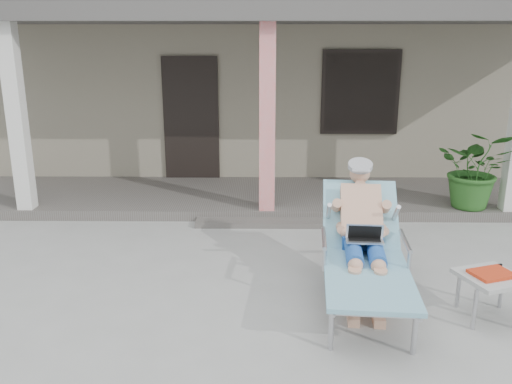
{
  "coord_description": "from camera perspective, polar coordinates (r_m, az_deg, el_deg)",
  "views": [
    {
      "loc": [
        -0.07,
        -5.37,
        2.57
      ],
      "look_at": [
        -0.14,
        0.6,
        0.85
      ],
      "focal_mm": 38.0,
      "sensor_mm": 36.0,
      "label": 1
    }
  ],
  "objects": [
    {
      "name": "porch_overhang",
      "position": [
        8.31,
        1.19,
        17.59
      ],
      "size": [
        10.0,
        2.3,
        2.85
      ],
      "color": "silver",
      "rests_on": "porch_deck"
    },
    {
      "name": "lounger",
      "position": [
        5.46,
        11.4,
        -2.69
      ],
      "size": [
        0.96,
        2.15,
        1.37
      ],
      "rotation": [
        0.0,
        0.0,
        -0.09
      ],
      "color": "#B7B7BC",
      "rests_on": "ground"
    },
    {
      "name": "side_table",
      "position": [
        5.54,
        23.5,
        -8.42
      ],
      "size": [
        0.67,
        0.67,
        0.47
      ],
      "rotation": [
        0.0,
        0.0,
        0.34
      ],
      "color": "#A7A8A3",
      "rests_on": "ground"
    },
    {
      "name": "porch_step",
      "position": [
        7.65,
        1.14,
        -3.26
      ],
      "size": [
        2.0,
        0.3,
        0.07
      ],
      "primitive_type": "cube",
      "color": "#605B56",
      "rests_on": "ground"
    },
    {
      "name": "house",
      "position": [
        11.9,
        1.01,
        11.72
      ],
      "size": [
        10.4,
        5.4,
        3.3
      ],
      "color": "gray",
      "rests_on": "ground"
    },
    {
      "name": "potted_palm",
      "position": [
        8.43,
        22.16,
        2.24
      ],
      "size": [
        1.32,
        1.25,
        1.15
      ],
      "primitive_type": "imported",
      "rotation": [
        0.0,
        0.0,
        -0.43
      ],
      "color": "#26591E",
      "rests_on": "porch_deck"
    },
    {
      "name": "porch_deck",
      "position": [
        8.73,
        1.09,
        -0.53
      ],
      "size": [
        10.0,
        2.0,
        0.15
      ],
      "primitive_type": "cube",
      "color": "#605B56",
      "rests_on": "ground"
    },
    {
      "name": "ground",
      "position": [
        5.95,
        1.28,
        -9.51
      ],
      "size": [
        60.0,
        60.0,
        0.0
      ],
      "primitive_type": "plane",
      "color": "#9E9E99",
      "rests_on": "ground"
    }
  ]
}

